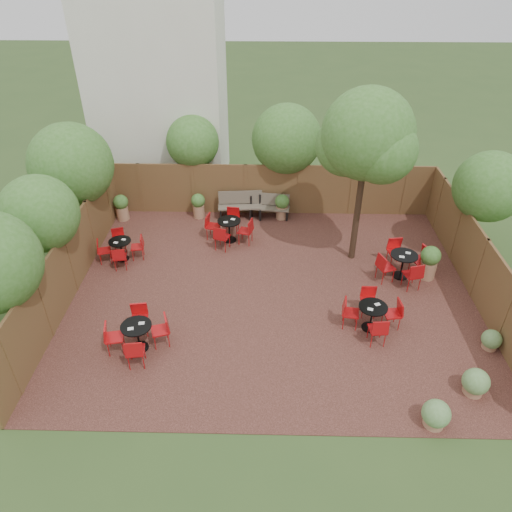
{
  "coord_description": "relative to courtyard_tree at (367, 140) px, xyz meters",
  "views": [
    {
      "loc": [
        -0.23,
        -11.52,
        9.16
      ],
      "look_at": [
        -0.51,
        0.5,
        1.0
      ],
      "focal_mm": 33.82,
      "sensor_mm": 36.0,
      "label": 1
    }
  ],
  "objects": [
    {
      "name": "fence_right",
      "position": [
        3.34,
        -1.96,
        -3.11
      ],
      "size": [
        0.08,
        10.0,
        2.0
      ],
      "primitive_type": "cube",
      "color": "brown",
      "rests_on": "ground"
    },
    {
      "name": "planters",
      "position": [
        -2.9,
        1.35,
        -3.54
      ],
      "size": [
        11.11,
        4.27,
        1.12
      ],
      "color": "#9A6B4D",
      "rests_on": "courtyard_paving"
    },
    {
      "name": "ground",
      "position": [
        -2.66,
        -1.96,
        -4.11
      ],
      "size": [
        80.0,
        80.0,
        0.0
      ],
      "primitive_type": "plane",
      "color": "#354F23",
      "rests_on": "ground"
    },
    {
      "name": "fence_back",
      "position": [
        -2.66,
        3.04,
        -3.11
      ],
      "size": [
        12.0,
        0.08,
        2.0
      ],
      "primitive_type": "cube",
      "color": "brown",
      "rests_on": "ground"
    },
    {
      "name": "park_bench_left",
      "position": [
        -3.87,
        2.68,
        -3.57
      ],
      "size": [
        1.68,
        0.67,
        1.02
      ],
      "rotation": [
        0.0,
        0.0,
        0.09
      ],
      "color": "brown",
      "rests_on": "courtyard_paving"
    },
    {
      "name": "overhang_foliage",
      "position": [
        -5.07,
        0.65,
        -1.39
      ],
      "size": [
        15.65,
        10.63,
        2.72
      ],
      "color": "#366721",
      "rests_on": "ground"
    },
    {
      "name": "park_bench_right",
      "position": [
        -2.77,
        2.67,
        -3.61
      ],
      "size": [
        1.57,
        0.67,
        0.94
      ],
      "rotation": [
        0.0,
        0.0,
        -0.12
      ],
      "color": "brown",
      "rests_on": "courtyard_paving"
    },
    {
      "name": "fence_left",
      "position": [
        -8.66,
        -1.96,
        -3.11
      ],
      "size": [
        0.08,
        10.0,
        2.0
      ],
      "primitive_type": "cube",
      "color": "brown",
      "rests_on": "ground"
    },
    {
      "name": "courtyard_paving",
      "position": [
        -2.66,
        -1.96,
        -4.1
      ],
      "size": [
        12.0,
        10.0,
        0.02
      ],
      "primitive_type": "cube",
      "color": "#381E17",
      "rests_on": "ground"
    },
    {
      "name": "courtyard_tree",
      "position": [
        0.0,
        0.0,
        0.0
      ],
      "size": [
        2.83,
        2.73,
        5.62
      ],
      "rotation": [
        0.0,
        0.0,
        -0.18
      ],
      "color": "black",
      "rests_on": "courtyard_paving"
    },
    {
      "name": "bistro_tables",
      "position": [
        -3.0,
        -1.64,
        -3.64
      ],
      "size": [
        10.7,
        7.05,
        0.95
      ],
      "color": "black",
      "rests_on": "courtyard_paving"
    },
    {
      "name": "low_shrubs",
      "position": [
        1.82,
        -5.72,
        -3.78
      ],
      "size": [
        2.71,
        3.0,
        0.68
      ],
      "color": "#9A6B4D",
      "rests_on": "courtyard_paving"
    },
    {
      "name": "neighbour_building",
      "position": [
        -7.16,
        6.04,
        -0.11
      ],
      "size": [
        5.0,
        4.0,
        8.0
      ],
      "primitive_type": "cube",
      "color": "silver",
      "rests_on": "ground"
    }
  ]
}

